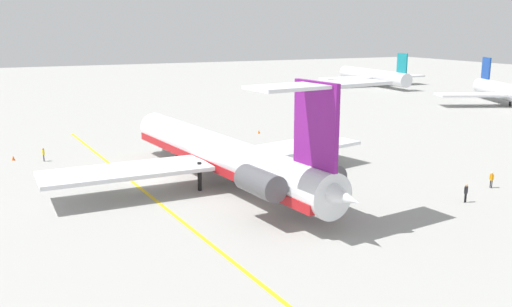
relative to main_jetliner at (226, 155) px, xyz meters
name	(u,v)px	position (x,y,z in m)	size (l,w,h in m)	color
ground	(153,183)	(-4.06, -6.60, -3.24)	(374.80, 374.80, 0.00)	#9E9E99
main_jetliner	(226,155)	(0.00, 0.00, 0.00)	(40.72, 36.06, 11.87)	silver
airliner_far_left	(371,76)	(-75.15, 72.84, -0.46)	(31.46, 31.06, 9.41)	silver
ground_crew_near_nose	(492,178)	(11.92, 24.00, -2.18)	(0.39, 0.27, 1.67)	black
ground_crew_near_tail	(466,191)	(14.41, 18.07, -2.10)	(0.29, 0.45, 1.79)	black
ground_crew_portside	(43,153)	(-19.07, -16.16, -2.18)	(0.41, 0.27, 1.66)	black
ground_crew_starboard	(302,130)	(-18.89, 19.49, -2.11)	(0.28, 0.45, 1.78)	black
safety_cone_nose	(259,132)	(-24.45, 15.06, -2.96)	(0.40, 0.40, 0.55)	#EA590F
safety_cone_wingtip	(13,158)	(-21.20, -19.52, -2.96)	(0.40, 0.40, 0.55)	#EA590F
taxiway_centreline	(146,192)	(-1.13, -8.11, -3.23)	(70.37, 0.36, 0.01)	gold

